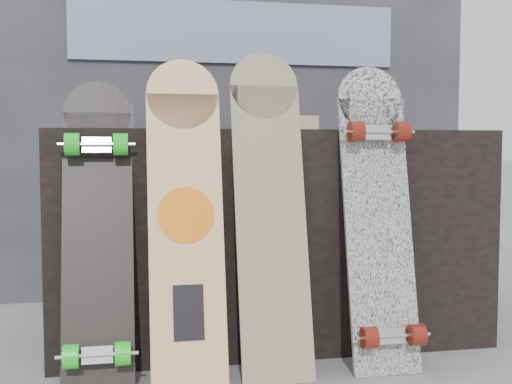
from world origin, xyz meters
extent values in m
plane|color=slate|center=(0.00, 0.00, 0.00)|extent=(60.00, 60.00, 0.00)
cube|color=black|center=(0.00, 0.50, 0.40)|extent=(1.60, 0.60, 0.80)
cube|color=#313136|center=(0.00, 1.35, 1.10)|extent=(2.40, 0.20, 2.20)
cube|color=navy|center=(0.00, 1.24, 1.30)|extent=(1.60, 0.02, 0.30)
cube|color=navy|center=(-0.60, 0.61, 0.85)|extent=(0.18, 0.12, 0.10)
cube|color=navy|center=(0.42, 0.44, 0.86)|extent=(0.14, 0.14, 0.12)
cube|color=#D1B78C|center=(0.09, 0.54, 0.83)|extent=(0.22, 0.10, 0.06)
cube|color=beige|center=(-0.35, 0.07, 0.45)|extent=(0.23, 0.23, 0.91)
cylinder|color=beige|center=(-0.35, 0.18, 0.91)|extent=(0.23, 0.07, 0.23)
cylinder|color=orange|center=(-0.35, 0.08, 0.53)|extent=(0.18, 0.04, 0.17)
cube|color=black|center=(-0.35, 0.01, 0.24)|extent=(0.09, 0.04, 0.16)
cube|color=beige|center=(-0.07, 0.12, 0.47)|extent=(0.23, 0.26, 0.95)
cylinder|color=beige|center=(-0.07, 0.24, 0.94)|extent=(0.23, 0.07, 0.23)
cube|color=white|center=(0.29, 0.10, 0.45)|extent=(0.23, 0.21, 0.91)
cylinder|color=white|center=(0.29, 0.20, 0.90)|extent=(0.23, 0.06, 0.23)
cube|color=silver|center=(0.29, -0.01, 0.14)|extent=(0.09, 0.04, 0.06)
cylinder|color=maroon|center=(0.21, -0.03, 0.14)|extent=(0.04, 0.07, 0.07)
cylinder|color=maroon|center=(0.37, -0.03, 0.14)|extent=(0.05, 0.07, 0.07)
cube|color=silver|center=(0.29, 0.13, 0.79)|extent=(0.09, 0.04, 0.06)
cylinder|color=maroon|center=(0.21, 0.11, 0.79)|extent=(0.04, 0.07, 0.07)
cylinder|color=maroon|center=(0.37, 0.11, 0.79)|extent=(0.05, 0.07, 0.07)
cube|color=black|center=(-0.62, 0.12, 0.42)|extent=(0.22, 0.27, 0.85)
cylinder|color=black|center=(-0.62, 0.25, 0.85)|extent=(0.22, 0.08, 0.21)
cube|color=silver|center=(-0.62, -0.01, 0.13)|extent=(0.09, 0.04, 0.06)
cylinder|color=#1DD221|center=(-0.70, -0.03, 0.14)|extent=(0.04, 0.07, 0.07)
cylinder|color=#1DD221|center=(-0.55, -0.03, 0.14)|extent=(0.04, 0.07, 0.07)
cube|color=silver|center=(-0.62, 0.18, 0.74)|extent=(0.09, 0.04, 0.06)
cylinder|color=#1DD221|center=(-0.70, 0.16, 0.75)|extent=(0.04, 0.07, 0.07)
cylinder|color=#1DD221|center=(-0.55, 0.16, 0.75)|extent=(0.04, 0.07, 0.07)
camera|label=1|loc=(-0.52, -1.90, 0.74)|focal=45.00mm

